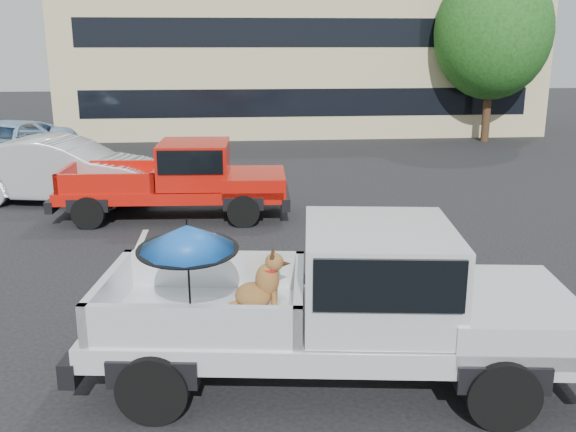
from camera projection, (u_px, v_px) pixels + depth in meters
name	position (u px, v px, depth m)	size (l,w,h in m)	color
ground	(313.00, 310.00, 9.55)	(90.00, 90.00, 0.00)	black
stripe_left	(128.00, 270.00, 11.20)	(0.12, 5.00, 0.01)	silver
stripe_right	(462.00, 260.00, 11.73)	(0.12, 5.00, 0.01)	silver
motel_building	(298.00, 57.00, 29.04)	(20.40, 8.40, 6.30)	#C5B483
tree_right	(493.00, 32.00, 24.60)	(4.46, 4.46, 6.78)	#332114
tree_back	(371.00, 30.00, 31.97)	(4.68, 4.68, 7.11)	#332114
silver_pickup	(357.00, 296.00, 7.32)	(5.89, 2.64, 2.06)	black
red_pickup	(188.00, 177.00, 14.38)	(5.29, 2.13, 1.72)	black
silver_sedan	(62.00, 170.00, 15.83)	(1.70, 4.87, 1.60)	#ADAFB5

